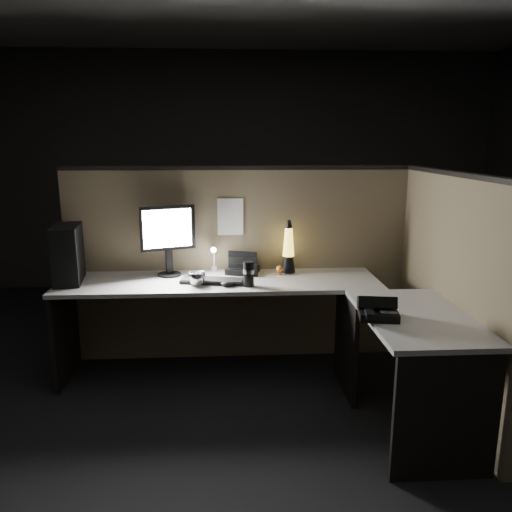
{
  "coord_description": "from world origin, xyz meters",
  "views": [
    {
      "loc": [
        -0.09,
        -2.88,
        1.72
      ],
      "look_at": [
        0.1,
        0.35,
        0.96
      ],
      "focal_mm": 35.0,
      "sensor_mm": 36.0,
      "label": 1
    }
  ],
  "objects": [
    {
      "name": "desk",
      "position": [
        0.18,
        0.25,
        0.58
      ],
      "size": [
        2.6,
        1.6,
        0.73
      ],
      "color": "#A5A39C",
      "rests_on": "ground"
    },
    {
      "name": "pinned_paper",
      "position": [
        -0.07,
        0.9,
        1.15
      ],
      "size": [
        0.2,
        0.0,
        0.28
      ],
      "primitive_type": "cube",
      "color": "white",
      "rests_on": "partition_back"
    },
    {
      "name": "floor",
      "position": [
        0.0,
        0.0,
        0.0
      ],
      "size": [
        6.0,
        6.0,
        0.0
      ],
      "primitive_type": "plane",
      "color": "black",
      "rests_on": "ground"
    },
    {
      "name": "travel_mug",
      "position": [
        0.05,
        0.43,
        0.82
      ],
      "size": [
        0.08,
        0.08,
        0.18
      ],
      "primitive_type": "cylinder",
      "color": "black",
      "rests_on": "desk"
    },
    {
      "name": "steel_mug",
      "position": [
        -0.31,
        0.48,
        0.78
      ],
      "size": [
        0.13,
        0.13,
        0.09
      ],
      "primitive_type": "imported",
      "rotation": [
        0.0,
        0.0,
        0.08
      ],
      "color": "silver",
      "rests_on": "desk"
    },
    {
      "name": "lava_lamp",
      "position": [
        0.37,
        0.8,
        0.9
      ],
      "size": [
        0.11,
        0.11,
        0.4
      ],
      "color": "black",
      "rests_on": "desk"
    },
    {
      "name": "room_shell",
      "position": [
        0.0,
        0.0,
        1.62
      ],
      "size": [
        6.0,
        6.0,
        6.0
      ],
      "color": "silver",
      "rests_on": "ground"
    },
    {
      "name": "mouse",
      "position": [
        -0.1,
        0.44,
        0.75
      ],
      "size": [
        0.1,
        0.09,
        0.03
      ],
      "primitive_type": "ellipsoid",
      "rotation": [
        0.0,
        0.0,
        -0.32
      ],
      "color": "black",
      "rests_on": "desk"
    },
    {
      "name": "monitor",
      "position": [
        -0.53,
        0.77,
        1.04
      ],
      "size": [
        0.39,
        0.19,
        0.52
      ],
      "rotation": [
        0.0,
        0.0,
        0.34
      ],
      "color": "black",
      "rests_on": "desk"
    },
    {
      "name": "clip_lamp",
      "position": [
        -0.2,
        0.82,
        0.85
      ],
      "size": [
        0.04,
        0.16,
        0.21
      ],
      "color": "white",
      "rests_on": "desk"
    },
    {
      "name": "organizer",
      "position": [
        0.02,
        0.8,
        0.77
      ],
      "size": [
        0.27,
        0.26,
        0.17
      ],
      "rotation": [
        0.0,
        0.0,
        -0.3
      ],
      "color": "black",
      "rests_on": "desk"
    },
    {
      "name": "desk_phone",
      "position": [
        0.76,
        -0.23,
        0.78
      ],
      "size": [
        0.24,
        0.25,
        0.13
      ],
      "rotation": [
        0.0,
        0.0,
        -0.17
      ],
      "color": "black",
      "rests_on": "desk"
    },
    {
      "name": "keyboard",
      "position": [
        -0.2,
        0.54,
        0.74
      ],
      "size": [
        0.47,
        0.23,
        0.02
      ],
      "primitive_type": "cube",
      "rotation": [
        0.0,
        0.0,
        -0.19
      ],
      "color": "black",
      "rests_on": "desk"
    },
    {
      "name": "figurine",
      "position": [
        0.3,
        0.73,
        0.77
      ],
      "size": [
        0.05,
        0.05,
        0.05
      ],
      "primitive_type": "sphere",
      "color": "orange",
      "rests_on": "desk"
    },
    {
      "name": "partition_right",
      "position": [
        1.33,
        0.1,
        0.75
      ],
      "size": [
        0.06,
        1.66,
        1.5
      ],
      "primitive_type": "cube",
      "color": "brown",
      "rests_on": "ground"
    },
    {
      "name": "pc_tower",
      "position": [
        -1.22,
        0.63,
        0.93
      ],
      "size": [
        0.23,
        0.41,
        0.41
      ],
      "primitive_type": "cube",
      "rotation": [
        0.0,
        0.0,
        0.15
      ],
      "color": "black",
      "rests_on": "desk"
    },
    {
      "name": "partition_back",
      "position": [
        0.0,
        0.93,
        0.75
      ],
      "size": [
        2.66,
        0.06,
        1.5
      ],
      "primitive_type": "cube",
      "color": "brown",
      "rests_on": "ground"
    }
  ]
}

